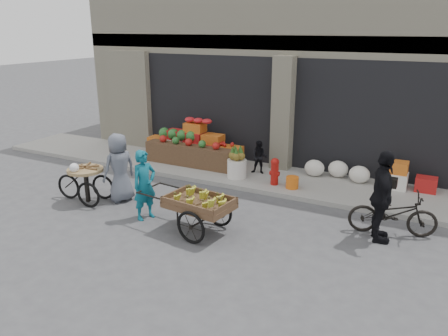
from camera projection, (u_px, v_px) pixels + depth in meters
The scene contains 15 objects.
ground at pixel (192, 243), 8.52m from camera, with size 80.00×80.00×0.00m, color #424244.
sidewalk at pixel (269, 178), 11.97m from camera, with size 18.00×2.20×0.12m, color gray.
building at pixel (317, 47), 14.27m from camera, with size 14.00×6.45×7.00m.
fruit_display at pixel (196, 144), 13.09m from camera, with size 3.10×1.12×1.24m.
pineapple_bin at pixel (237, 169), 11.77m from camera, with size 0.52×0.52×0.50m, color silver.
fire_hydrant at pixel (275, 170), 11.21m from camera, with size 0.22×0.22×0.71m.
orange_bucket at pixel (292, 182), 11.03m from camera, with size 0.32×0.32×0.30m, color orange.
right_bay_goods at pixel (373, 174), 11.23m from camera, with size 3.35×0.60×0.70m.
seated_person at pixel (259, 157), 12.04m from camera, with size 0.45×0.35×0.93m, color black.
banana_cart at pixel (197, 201), 8.77m from camera, with size 2.35×1.18×0.94m.
vendor_woman at pixel (144, 185), 9.39m from camera, with size 0.56×0.37×1.55m, color #0E5E72.
tricycle_cart at pixel (86, 179), 10.36m from camera, with size 1.45×0.92×0.95m.
vendor_grey at pixel (119, 168), 10.36m from camera, with size 0.81×0.53×1.66m, color slate.
bicycle at pixel (393, 213), 8.75m from camera, with size 0.60×1.72×0.90m, color black.
cyclist at pixel (382, 197), 8.36m from camera, with size 1.07×0.45×1.83m, color black.
Camera 1 is at (4.05, -6.52, 4.02)m, focal length 35.00 mm.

